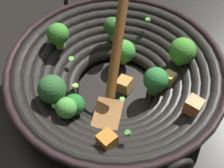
% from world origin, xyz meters
% --- Properties ---
extents(ground_plane, '(4.00, 4.00, 0.00)m').
position_xyz_m(ground_plane, '(0.00, 0.00, 0.00)').
color(ground_plane, black).
extents(wok, '(0.45, 0.43, 0.26)m').
position_xyz_m(wok, '(0.00, 0.00, 0.06)').
color(wok, black).
rests_on(wok, ground).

